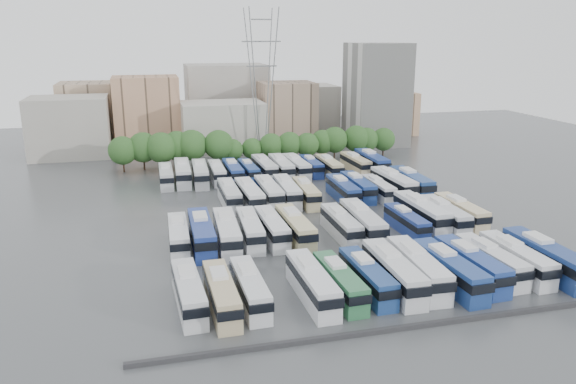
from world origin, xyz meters
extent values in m
plane|color=#424447|center=(0.00, 0.00, 0.00)|extent=(220.00, 220.00, 0.00)
cube|color=#2D2D30|center=(0.00, -33.00, 0.25)|extent=(56.00, 0.50, 0.50)
cylinder|color=black|center=(-29.64, 42.02, 1.25)|extent=(0.36, 0.36, 2.50)
sphere|color=#234C1E|center=(-29.64, 42.02, 4.65)|extent=(6.01, 6.01, 6.01)
cylinder|color=black|center=(-25.44, 42.75, 1.34)|extent=(0.36, 0.36, 2.68)
sphere|color=#234C1E|center=(-25.44, 42.75, 4.98)|extent=(6.43, 6.43, 6.43)
cylinder|color=black|center=(-21.73, 41.25, 1.35)|extent=(0.36, 0.36, 2.70)
sphere|color=#234C1E|center=(-21.73, 41.25, 5.02)|extent=(6.49, 6.49, 6.49)
cylinder|color=black|center=(-18.31, 42.83, 1.33)|extent=(0.36, 0.36, 2.67)
sphere|color=#234C1E|center=(-18.31, 42.83, 4.95)|extent=(6.40, 6.40, 6.40)
cylinder|color=black|center=(-15.24, 41.82, 1.38)|extent=(0.36, 0.36, 2.76)
sphere|color=#234C1E|center=(-15.24, 41.82, 5.13)|extent=(6.63, 6.63, 6.63)
cylinder|color=black|center=(-9.53, 41.32, 1.35)|extent=(0.36, 0.36, 2.70)
sphere|color=#234C1E|center=(-9.53, 41.32, 5.01)|extent=(6.47, 6.47, 6.47)
cylinder|color=black|center=(-6.55, 41.60, 1.00)|extent=(0.36, 0.36, 2.00)
sphere|color=#234C1E|center=(-6.55, 41.60, 3.71)|extent=(4.80, 4.80, 4.80)
cylinder|color=black|center=(-2.02, 42.19, 0.98)|extent=(0.36, 0.36, 1.96)
sphere|color=#234C1E|center=(-2.02, 42.19, 3.64)|extent=(4.70, 4.70, 4.70)
cylinder|color=black|center=(2.26, 41.90, 1.13)|extent=(0.36, 0.36, 2.26)
sphere|color=#234C1E|center=(2.26, 41.90, 4.21)|extent=(5.43, 5.43, 5.43)
cylinder|color=black|center=(6.43, 41.74, 1.16)|extent=(0.36, 0.36, 2.32)
sphere|color=#234C1E|center=(6.43, 41.74, 4.32)|extent=(5.58, 5.58, 5.58)
cylinder|color=black|center=(10.43, 41.17, 1.11)|extent=(0.36, 0.36, 2.23)
sphere|color=#234C1E|center=(10.43, 41.17, 4.14)|extent=(5.35, 5.35, 5.35)
cylinder|color=black|center=(14.53, 42.82, 1.15)|extent=(0.36, 0.36, 2.30)
sphere|color=#234C1E|center=(14.53, 42.82, 4.27)|extent=(5.52, 5.52, 5.52)
cylinder|color=black|center=(17.40, 42.52, 1.26)|extent=(0.36, 0.36, 2.51)
sphere|color=#234C1E|center=(17.40, 42.52, 4.66)|extent=(6.02, 6.02, 6.02)
cylinder|color=black|center=(22.70, 42.59, 1.27)|extent=(0.36, 0.36, 2.54)
sphere|color=#234C1E|center=(22.70, 42.59, 4.72)|extent=(6.10, 6.10, 6.10)
cylinder|color=black|center=(25.42, 42.84, 1.16)|extent=(0.36, 0.36, 2.32)
sphere|color=#234C1E|center=(25.42, 42.84, 4.31)|extent=(5.57, 5.57, 5.57)
cylinder|color=black|center=(29.68, 42.75, 1.13)|extent=(0.36, 0.36, 2.26)
sphere|color=#234C1E|center=(29.68, 42.75, 4.20)|extent=(5.42, 5.42, 5.42)
cube|color=#9E998E|center=(-42.00, 62.00, 7.00)|extent=(18.00, 14.00, 14.00)
cube|color=tan|center=(-24.00, 68.00, 9.00)|extent=(16.00, 12.00, 18.00)
cube|color=#ADA89E|center=(-6.00, 60.00, 6.00)|extent=(20.00, 14.00, 12.00)
cube|color=gray|center=(12.00, 66.00, 8.00)|extent=(14.00, 12.00, 16.00)
cube|color=gray|center=(-2.00, 80.00, 10.00)|extent=(22.00, 16.00, 20.00)
cube|color=tan|center=(-38.00, 78.00, 8.00)|extent=(16.00, 14.00, 16.00)
cube|color=#A39E93|center=(20.00, 78.00, 7.00)|extent=(18.00, 14.00, 14.00)
cube|color=tan|center=(44.00, 72.00, 6.00)|extent=(14.00, 12.00, 12.00)
cube|color=gray|center=(-14.00, 74.00, 5.00)|extent=(12.00, 10.00, 10.00)
cube|color=silver|center=(34.00, 58.00, 13.00)|extent=(14.00, 14.00, 26.00)
cylinder|color=slate|center=(0.00, 48.00, 17.00)|extent=(2.90, 2.91, 33.83)
cylinder|color=slate|center=(0.00, 52.00, 17.00)|extent=(2.90, 2.91, 33.83)
cylinder|color=slate|center=(4.00, 48.00, 17.00)|extent=(2.90, 2.91, 33.83)
cylinder|color=slate|center=(4.00, 52.00, 17.00)|extent=(2.90, 2.91, 33.83)
cube|color=slate|center=(2.00, 50.00, 31.28)|extent=(4.50, 0.30, 0.30)
cube|color=slate|center=(2.00, 50.00, 26.52)|extent=(9.00, 0.30, 0.30)
cube|color=slate|center=(2.00, 50.00, 21.08)|extent=(7.00, 0.30, 0.30)
cube|color=silver|center=(-21.41, -22.90, 1.66)|extent=(2.97, 11.82, 3.32)
cube|color=black|center=(-21.40, -23.05, 2.30)|extent=(3.09, 12.00, 0.98)
cube|color=silver|center=(-21.47, -21.43, 3.54)|extent=(1.79, 3.19, 0.43)
cube|color=tan|center=(-18.10, -24.17, 1.66)|extent=(2.65, 11.76, 3.32)
cube|color=black|center=(-18.10, -24.32, 2.30)|extent=(2.77, 11.93, 0.98)
cube|color=silver|center=(-18.12, -22.71, 3.54)|extent=(1.70, 3.15, 0.43)
cube|color=silver|center=(-14.92, -23.52, 1.62)|extent=(2.61, 11.47, 3.24)
cube|color=black|center=(-14.92, -23.66, 2.24)|extent=(2.73, 11.64, 0.95)
cube|color=silver|center=(-14.94, -22.09, 3.45)|extent=(1.67, 3.07, 0.42)
cube|color=silver|center=(-8.12, -24.26, 1.76)|extent=(2.80, 12.43, 3.51)
cube|color=black|center=(-8.12, -24.41, 2.43)|extent=(2.93, 12.62, 1.03)
cube|color=silver|center=(-8.14, -22.71, 3.74)|extent=(1.80, 3.33, 0.45)
cube|color=#307046|center=(-4.96, -24.33, 1.62)|extent=(2.79, 11.48, 3.23)
cube|color=black|center=(-4.96, -24.48, 2.24)|extent=(2.91, 11.66, 0.95)
cube|color=silver|center=(-5.01, -22.91, 3.44)|extent=(1.71, 3.09, 0.42)
cube|color=navy|center=(-1.53, -23.96, 1.64)|extent=(2.72, 11.63, 3.28)
cube|color=black|center=(-1.53, -24.11, 2.27)|extent=(2.84, 11.81, 0.96)
cube|color=silver|center=(-1.56, -22.51, 3.49)|extent=(1.71, 3.12, 0.42)
cube|color=silver|center=(1.69, -23.89, 1.84)|extent=(3.06, 13.05, 3.68)
cube|color=black|center=(1.69, -24.05, 2.54)|extent=(3.19, 13.24, 1.08)
cube|color=silver|center=(1.73, -22.27, 3.92)|extent=(1.92, 3.50, 0.48)
cube|color=silver|center=(4.91, -23.59, 1.83)|extent=(3.40, 13.05, 3.66)
cube|color=black|center=(4.91, -23.75, 2.53)|extent=(3.54, 13.25, 1.08)
cube|color=silver|center=(5.00, -21.97, 3.90)|extent=(2.01, 3.54, 0.47)
cube|color=navy|center=(8.21, -24.89, 1.80)|extent=(3.20, 12.82, 3.60)
cube|color=black|center=(8.21, -25.05, 2.49)|extent=(3.34, 13.01, 1.06)
cube|color=silver|center=(8.14, -23.30, 3.84)|extent=(1.93, 3.46, 0.47)
cube|color=navy|center=(11.61, -24.03, 1.75)|extent=(3.13, 12.42, 3.49)
cube|color=black|center=(11.61, -24.19, 2.41)|extent=(3.26, 12.61, 1.03)
cube|color=silver|center=(11.54, -22.49, 3.72)|extent=(1.88, 3.36, 0.45)
cube|color=silver|center=(14.76, -23.34, 1.66)|extent=(3.09, 11.84, 3.32)
cube|color=black|center=(14.76, -23.49, 2.30)|extent=(3.22, 12.02, 0.98)
cube|color=silver|center=(14.68, -21.88, 3.54)|extent=(1.82, 3.21, 0.43)
cube|color=silver|center=(18.02, -23.70, 1.71)|extent=(2.71, 12.10, 3.42)
cube|color=black|center=(18.02, -23.85, 2.36)|extent=(2.83, 12.28, 1.01)
cube|color=silver|center=(18.00, -22.19, 3.64)|extent=(1.75, 3.24, 0.44)
cube|color=navy|center=(21.41, -24.67, 1.89)|extent=(3.03, 13.38, 3.78)
cube|color=black|center=(21.41, -24.84, 2.61)|extent=(3.17, 13.58, 1.11)
cube|color=silver|center=(21.38, -23.00, 4.02)|extent=(1.94, 3.58, 0.49)
cube|color=silver|center=(-21.32, -5.06, 1.65)|extent=(2.78, 11.72, 3.30)
cube|color=black|center=(-21.32, -5.21, 2.28)|extent=(2.90, 11.90, 0.97)
cube|color=silver|center=(-21.28, -3.61, 3.52)|extent=(1.73, 3.15, 0.43)
cube|color=navy|center=(-18.22, -5.53, 1.86)|extent=(2.96, 13.15, 3.72)
cube|color=black|center=(-18.22, -5.69, 2.57)|extent=(3.09, 13.35, 1.09)
cube|color=silver|center=(-18.20, -3.89, 3.96)|extent=(1.90, 3.52, 0.48)
cube|color=silver|center=(-14.82, -6.02, 1.84)|extent=(3.34, 13.07, 3.67)
cube|color=black|center=(-14.83, -6.18, 2.54)|extent=(3.47, 13.27, 1.08)
cube|color=silver|center=(-14.75, -4.40, 3.91)|extent=(1.99, 3.54, 0.48)
cube|color=silver|center=(-11.41, -5.04, 1.69)|extent=(3.07, 12.03, 3.38)
cube|color=black|center=(-11.42, -5.19, 2.34)|extent=(3.20, 12.21, 0.99)
cube|color=silver|center=(-11.34, -3.55, 3.60)|extent=(1.83, 3.25, 0.44)
cube|color=silver|center=(-8.32, -5.15, 1.69)|extent=(2.70, 11.96, 3.38)
cube|color=black|center=(-8.32, -5.30, 2.33)|extent=(2.82, 12.14, 0.99)
cube|color=silver|center=(-8.34, -3.66, 3.60)|extent=(1.73, 3.20, 0.44)
cube|color=beige|center=(-5.14, -5.98, 1.77)|extent=(2.91, 12.54, 3.54)
cube|color=black|center=(-5.14, -6.14, 2.44)|extent=(3.04, 12.73, 1.04)
cube|color=silver|center=(-5.17, -4.42, 3.77)|extent=(1.84, 3.36, 0.46)
cube|color=silver|center=(1.63, -6.37, 1.67)|extent=(2.55, 11.80, 3.34)
cube|color=black|center=(1.63, -6.52, 2.31)|extent=(2.66, 11.98, 0.98)
cube|color=silver|center=(1.64, -4.89, 3.56)|extent=(1.68, 3.15, 0.43)
cube|color=silver|center=(4.78, -6.58, 1.86)|extent=(3.29, 13.25, 3.73)
cube|color=black|center=(4.77, -6.74, 2.58)|extent=(3.43, 13.45, 1.10)
cube|color=silver|center=(4.84, -4.93, 3.97)|extent=(2.00, 3.58, 0.48)
cube|color=navy|center=(11.62, -6.90, 1.50)|extent=(2.55, 10.65, 3.00)
cube|color=black|center=(11.62, -7.03, 2.07)|extent=(2.66, 10.81, 0.88)
cube|color=silver|center=(11.58, -5.58, 3.20)|extent=(1.58, 2.87, 0.39)
cube|color=silver|center=(15.08, -4.77, 1.89)|extent=(3.14, 13.37, 3.77)
cube|color=black|center=(15.09, -4.94, 2.61)|extent=(3.28, 13.57, 1.11)
cube|color=silver|center=(15.05, -3.11, 4.01)|extent=(1.97, 3.59, 0.49)
cube|color=silver|center=(18.17, -6.14, 1.72)|extent=(2.77, 12.16, 3.44)
cube|color=black|center=(18.17, -6.29, 2.37)|extent=(2.90, 12.35, 1.01)
cube|color=silver|center=(18.20, -4.62, 3.66)|extent=(1.77, 3.26, 0.44)
cube|color=beige|center=(21.50, -5.26, 1.69)|extent=(2.74, 11.98, 3.38)
cube|color=black|center=(21.51, -5.41, 2.34)|extent=(2.86, 12.16, 0.99)
cube|color=silver|center=(21.48, -3.77, 3.60)|extent=(1.74, 3.21, 0.44)
cube|color=silver|center=(-11.61, 12.89, 1.70)|extent=(2.61, 12.05, 3.41)
cube|color=black|center=(-11.61, 12.74, 2.36)|extent=(2.73, 12.23, 1.00)
cube|color=silver|center=(-11.61, 14.39, 3.63)|extent=(1.72, 3.22, 0.44)
cube|color=white|center=(-8.39, 11.57, 1.79)|extent=(3.04, 12.69, 3.58)
cube|color=black|center=(-8.38, 11.42, 2.47)|extent=(3.17, 12.88, 1.05)
cube|color=silver|center=(-8.43, 13.15, 3.81)|extent=(1.88, 3.42, 0.46)
cube|color=silver|center=(-4.84, 12.51, 1.78)|extent=(2.67, 12.56, 3.56)
cube|color=black|center=(-4.84, 12.36, 2.46)|extent=(2.80, 12.74, 1.05)
cube|color=silver|center=(-4.84, 14.08, 3.79)|extent=(1.78, 3.35, 0.46)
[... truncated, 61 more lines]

